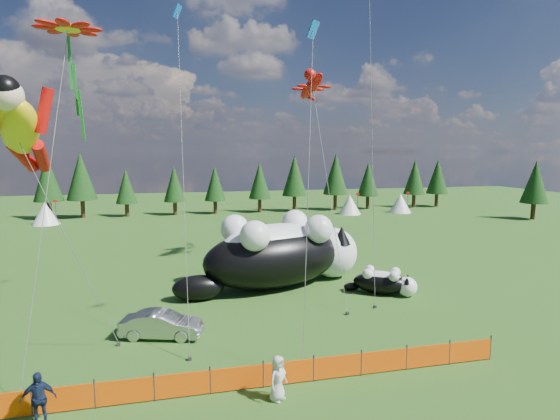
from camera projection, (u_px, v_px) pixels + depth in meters
name	position (u px, v px, depth m)	size (l,w,h in m)	color
ground	(228.00, 355.00, 19.33)	(160.00, 160.00, 0.00)	#153309
safety_fence	(237.00, 378.00, 16.37)	(22.06, 0.06, 1.10)	#262626
tree_line	(192.00, 187.00, 62.24)	(90.00, 4.00, 8.00)	black
festival_tents	(275.00, 207.00, 60.24)	(50.00, 3.20, 2.80)	white
cat_large	(283.00, 252.00, 29.13)	(13.12, 7.45, 4.85)	black
cat_small	(384.00, 282.00, 27.56)	(4.12, 3.23, 1.67)	black
car	(162.00, 325.00, 21.12)	(1.35, 3.88, 1.28)	#ABABAF
spectator_c	(38.00, 399.00, 14.25)	(1.09, 0.56, 1.85)	#15203B
spectator_e	(278.00, 378.00, 15.72)	(0.82, 0.53, 1.67)	beige
superhero_kite	(20.00, 129.00, 16.79)	(5.63, 5.46, 12.04)	yellow
gecko_kite	(311.00, 87.00, 33.46)	(3.26, 14.29, 17.86)	#C20B09
flower_kite	(68.00, 32.00, 19.07)	(3.76, 7.23, 15.16)	#C20B09
diamond_kite_a	(178.00, 29.00, 22.73)	(0.57, 7.11, 17.49)	blue
diamond_kite_c	(313.00, 43.00, 19.02)	(1.98, 4.15, 15.15)	blue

